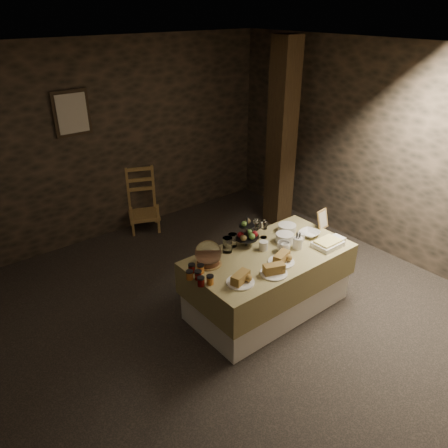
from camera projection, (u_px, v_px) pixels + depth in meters
ground_plane at (206, 327)px, 4.44m from camera, size 5.50×5.00×0.01m
room_shell at (202, 184)px, 3.73m from camera, size 5.52×5.02×2.60m
buffet_table at (268, 277)px, 4.56m from camera, size 1.71×0.91×0.68m
chair at (141, 203)px, 6.22m from camera, size 0.54×0.53×0.70m
timber_column at (282, 136)px, 6.00m from camera, size 0.30×0.30×2.60m
framed_picture at (72, 113)px, 5.28m from camera, size 0.45×0.04×0.55m
plate_stack_a at (285, 238)px, 4.61m from camera, size 0.19×0.19×0.10m
plate_stack_b at (287, 228)px, 4.82m from camera, size 0.20×0.20×0.08m
cutlery_holder at (298, 243)px, 4.50m from camera, size 0.10×0.10×0.12m
cup_a at (283, 247)px, 4.44m from camera, size 0.17×0.17×0.11m
cup_b at (286, 248)px, 4.44m from camera, size 0.12×0.12×0.09m
mug_c at (263, 246)px, 4.47m from camera, size 0.09×0.09×0.09m
mug_d at (301, 237)px, 4.64m from camera, size 0.08×0.08×0.09m
bowl at (309, 234)px, 4.75m from camera, size 0.24×0.24×0.05m
cake_dome at (208, 255)px, 4.20m from camera, size 0.26×0.26×0.26m
fruit_stand at (247, 234)px, 4.51m from camera, size 0.23×0.23×0.33m
bread_platter_left at (240, 279)px, 3.94m from camera, size 0.26×0.26×0.11m
bread_platter_center at (274, 270)px, 4.07m from camera, size 0.26×0.26×0.11m
bread_platter_right at (281, 259)px, 4.25m from camera, size 0.26×0.26×0.11m
jam_jars at (198, 275)px, 4.01m from camera, size 0.20×0.32×0.07m
tart_dish at (328, 243)px, 4.54m from camera, size 0.30×0.22×0.07m
square_dish at (337, 239)px, 4.64m from camera, size 0.14×0.14×0.04m
menu_frame at (323, 219)px, 4.92m from camera, size 0.18×0.09×0.22m
storage_jar_a at (227, 245)px, 4.42m from camera, size 0.10×0.10×0.16m
storage_jar_b at (232, 240)px, 4.53m from camera, size 0.09×0.09×0.14m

